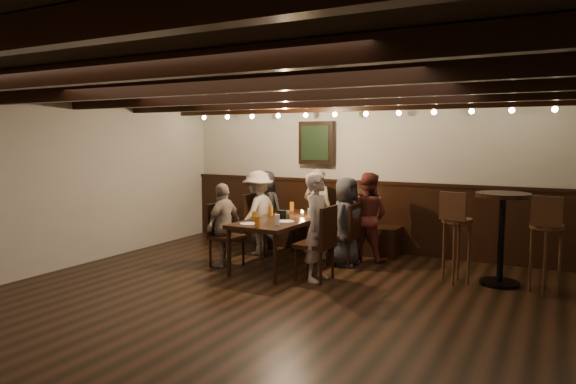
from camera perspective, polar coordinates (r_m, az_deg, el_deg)
The scene contains 27 objects.
room at distance 7.42m, azimuth 2.88°, elevation 0.15°, with size 7.00×7.00×7.00m.
dining_table at distance 7.34m, azimuth -0.34°, elevation -3.36°, with size 0.88×1.86×0.69m.
chair_left_near at distance 8.15m, azimuth -3.15°, elevation -4.89°, with size 0.44×0.44×0.95m.
chair_left_far at distance 7.42m, azimuth -6.93°, elevation -6.11°, with size 0.42×0.42×0.90m.
chair_right_near at distance 7.48m, azimuth 6.20°, elevation -6.02°, with size 0.42×0.42×0.90m.
chair_right_far at distance 6.68m, azimuth 3.10°, elevation -7.27°, with size 0.45×0.45×0.97m.
person_bench_left at distance 8.56m, azimuth -2.54°, elevation -1.95°, with size 0.63×0.41×1.29m, color black.
person_bench_centre at distance 8.25m, azimuth 3.32°, elevation -2.05°, with size 0.49×0.32×1.35m, color gray.
person_bench_right at distance 7.76m, azimuth 8.79°, elevation -2.71°, with size 0.64×0.50×1.33m, color maroon.
person_left_near at distance 8.10m, azimuth -3.34°, elevation -2.29°, with size 0.86×0.49×1.32m, color gray.
person_left_far at distance 7.38m, azimuth -7.16°, elevation -3.64°, with size 0.70×0.29×1.20m, color gray.
person_right_near at distance 7.40m, azimuth 6.45°, elevation -3.30°, with size 0.62×0.41×1.27m, color #2B2B2D.
person_right_far at distance 6.59m, azimuth 3.35°, elevation -3.91°, with size 0.51×0.33×1.39m, color #AE9D93.
pint_a at distance 8.06m, azimuth 0.43°, elevation -1.61°, with size 0.07×0.07×0.14m, color #BF7219.
pint_b at distance 7.77m, azimuth 3.66°, elevation -1.91°, with size 0.07×0.07×0.14m, color #BF7219.
pint_c at distance 7.56m, azimuth -1.93°, elevation -2.12°, with size 0.07×0.07×0.14m, color #BF7219.
pint_d at distance 7.35m, azimuth 2.47°, elevation -2.35°, with size 0.07×0.07×0.14m, color silver.
pint_e at distance 7.05m, azimuth -3.73°, elevation -2.71°, with size 0.07×0.07×0.14m, color #BF7219.
pint_f at distance 6.75m, azimuth -1.22°, elevation -3.10°, with size 0.07×0.07×0.14m, color silver.
pint_g at distance 6.62m, azimuth -3.45°, elevation -3.29°, with size 0.07×0.07×0.14m, color #BF7219.
plate_near at distance 6.82m, azimuth -4.39°, elevation -3.55°, with size 0.24×0.24×0.01m, color white.
plate_far at distance 6.98m, azimuth -0.30°, elevation -3.31°, with size 0.24×0.24×0.01m, color white.
condiment_caddy at distance 7.28m, azimuth -0.54°, elevation -2.51°, with size 0.15×0.10×0.12m, color black.
candle at distance 7.53m, azimuth 1.59°, elevation -2.50°, with size 0.05×0.05×0.05m, color beige.
high_top_table at distance 6.90m, azimuth 22.67°, elevation -3.37°, with size 0.65×0.65×1.16m.
bar_stool_left at distance 6.82m, azimuth 18.17°, elevation -6.08°, with size 0.38×0.40×1.18m.
bar_stool_right at distance 6.77m, azimuth 26.66°, elevation -6.51°, with size 0.37×0.38×1.18m.
Camera 1 is at (2.88, -4.46, 1.83)m, focal length 32.00 mm.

